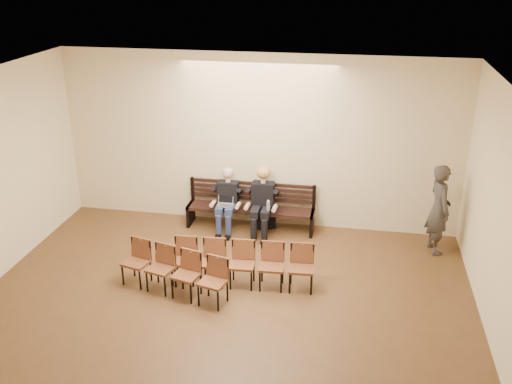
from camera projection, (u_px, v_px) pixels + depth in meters
ground at (190, 383)px, 7.46m from camera, size 10.00×10.00×0.00m
room_walls at (199, 182)px, 7.19m from camera, size 8.02×10.01×3.51m
bench at (250, 218)px, 11.61m from camera, size 2.60×0.90×0.45m
seated_man at (227, 201)px, 11.42m from camera, size 0.52×0.71×1.24m
seated_woman at (262, 203)px, 11.29m from camera, size 0.55×0.76×1.27m
laptop at (224, 207)px, 11.30m from camera, size 0.36×0.31×0.22m
water_bottle at (268, 212)px, 11.08m from camera, size 0.07×0.07×0.22m
bag at (266, 221)px, 11.68m from camera, size 0.43×0.37×0.26m
passerby at (440, 203)px, 10.42m from camera, size 0.65×0.82×1.98m
chair_row_front at (173, 272)px, 9.31m from camera, size 1.92×0.88×0.77m
chair_row_back at (242, 265)px, 9.52m from camera, size 2.41×0.56×0.78m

